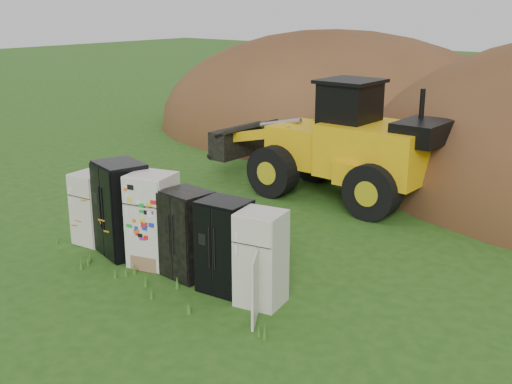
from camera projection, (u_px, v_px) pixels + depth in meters
ground at (174, 270)px, 12.81m from camera, size 120.00×120.00×0.00m
fridge_leftmost at (92, 208)px, 14.06m from camera, size 0.78×0.75×1.60m
fridge_black_side at (122, 209)px, 13.38m from camera, size 1.22×1.06×2.00m
fridge_sticker at (153, 220)px, 12.83m from camera, size 1.04×0.99×1.91m
fridge_dark_mid at (187, 234)px, 12.32m from camera, size 0.94×0.79×1.73m
fridge_black_right at (225, 246)px, 11.71m from camera, size 0.94×0.82×1.74m
fridge_open_door at (261, 258)px, 11.19m from camera, size 0.90×0.86×1.70m
wheel_loader at (323, 137)px, 17.46m from camera, size 6.67×2.71×3.22m
dirt_mound_left at (334, 132)px, 26.37m from camera, size 16.20×12.15×8.21m
dirt_mound_back at (464, 132)px, 26.37m from camera, size 18.02×12.01×6.15m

